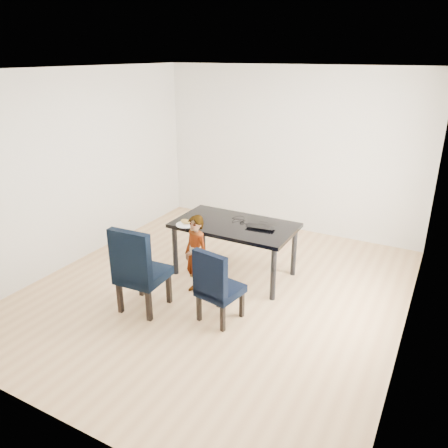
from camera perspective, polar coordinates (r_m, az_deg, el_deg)
The scene contains 14 objects.
floor at distance 5.72m, azimuth -0.96°, elevation -8.65°, with size 4.50×5.00×0.01m, color tan.
ceiling at distance 4.95m, azimuth -1.16°, elevation 19.61°, with size 4.50×5.00×0.01m, color white.
wall_back at distance 7.39m, azimuth 8.60°, elevation 9.42°, with size 4.50×0.01×2.70m, color white.
wall_front at distance 3.38m, azimuth -22.40°, elevation -6.94°, with size 4.50×0.01×2.70m, color white.
wall_left at distance 6.54m, azimuth -18.69°, elevation 6.95°, with size 0.01×5.00×2.70m, color white.
wall_right at distance 4.58m, azimuth 24.43°, elevation 0.12°, with size 0.01×5.00×2.70m, color white.
dining_table at distance 5.94m, azimuth 1.37°, elevation -3.33°, with size 1.60×0.90×0.75m, color black.
chair_left at distance 5.20m, azimuth -10.54°, elevation -5.60°, with size 0.51×0.53×1.07m, color black.
chair_right at distance 4.94m, azimuth -0.46°, elevation -7.85°, with size 0.43×0.45×0.90m, color black.
child at distance 5.43m, azimuth -3.71°, elevation -4.15°, with size 0.38×0.25×1.05m, color #D34B11.
plate at distance 5.77m, azimuth -5.10°, elevation -0.07°, with size 0.24×0.24×0.01m, color white.
sandwich at distance 5.76m, azimuth -5.02°, elevation 0.33°, with size 0.16×0.07×0.06m, color #A6813B.
laptop at distance 5.70m, azimuth 4.93°, elevation -0.23°, with size 0.37×0.24×0.03m, color black.
cable_tangle at distance 5.84m, azimuth 1.86°, elevation 0.25°, with size 0.16×0.16×0.01m, color black.
Camera 1 is at (2.42, -4.31, 2.87)m, focal length 35.00 mm.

